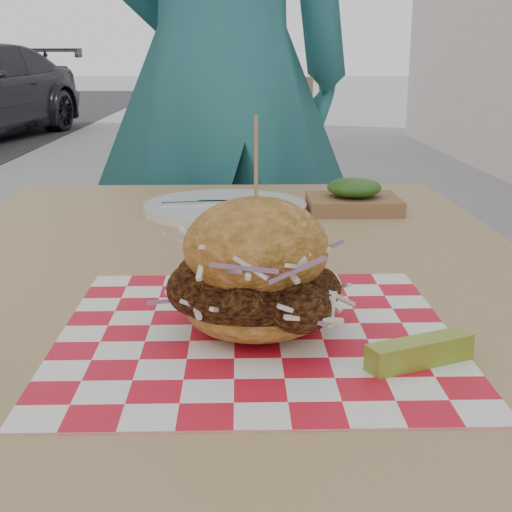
# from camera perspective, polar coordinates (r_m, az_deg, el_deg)

# --- Properties ---
(diner) EXTENTS (0.79, 0.61, 1.92)m
(diner) POSITION_cam_1_polar(r_m,az_deg,el_deg) (1.74, -2.87, 14.43)
(diner) COLOR #2B757C
(diner) RESTS_ON ground
(patio_table) EXTENTS (0.80, 1.20, 0.75)m
(patio_table) POSITION_cam_1_polar(r_m,az_deg,el_deg) (0.88, -2.76, -6.07)
(patio_table) COLOR tan
(patio_table) RESTS_ON ground
(patio_chair) EXTENTS (0.45, 0.46, 0.95)m
(patio_chair) POSITION_cam_1_polar(r_m,az_deg,el_deg) (1.78, -1.88, 1.12)
(patio_chair) COLOR tan
(patio_chair) RESTS_ON ground
(paper_liner) EXTENTS (0.36, 0.36, 0.00)m
(paper_liner) POSITION_cam_1_polar(r_m,az_deg,el_deg) (0.66, 0.00, -6.17)
(paper_liner) COLOR red
(paper_liner) RESTS_ON patio_table
(sandwich) EXTENTS (0.17, 0.17, 0.20)m
(sandwich) POSITION_cam_1_polar(r_m,az_deg,el_deg) (0.64, 0.00, -1.55)
(sandwich) COLOR #CC7E39
(sandwich) RESTS_ON paper_liner
(pickle_spear) EXTENTS (0.10, 0.06, 0.02)m
(pickle_spear) POSITION_cam_1_polar(r_m,az_deg,el_deg) (0.61, 12.97, -7.49)
(pickle_spear) COLOR olive
(pickle_spear) RESTS_ON paper_liner
(place_setting) EXTENTS (0.27, 0.27, 0.02)m
(place_setting) POSITION_cam_1_polar(r_m,az_deg,el_deg) (1.18, -2.48, 3.90)
(place_setting) COLOR white
(place_setting) RESTS_ON patio_table
(kraft_tray) EXTENTS (0.15, 0.12, 0.06)m
(kraft_tray) POSITION_cam_1_polar(r_m,az_deg,el_deg) (1.20, 7.82, 4.64)
(kraft_tray) COLOR olive
(kraft_tray) RESTS_ON patio_table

